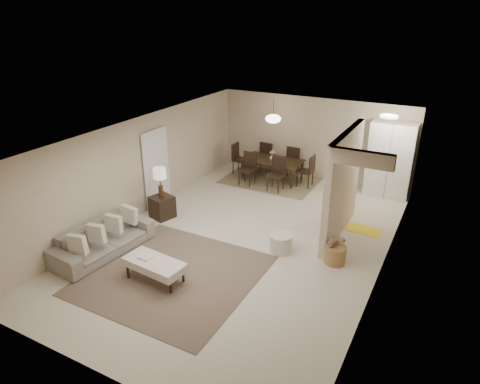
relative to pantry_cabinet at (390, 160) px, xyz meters
The scene contains 22 objects.
floor 4.88m from the pantry_cabinet, 119.52° to the right, with size 9.00×9.00×0.00m, color beige.
ceiling 4.98m from the pantry_cabinet, 119.52° to the right, with size 9.00×9.00×0.00m, color white.
back_wall 2.38m from the pantry_cabinet, behind, with size 6.00×6.00×0.00m, color #C4B094.
left_wall 6.77m from the pantry_cabinet, 142.20° to the right, with size 9.00×9.00×0.00m, color #C4B094.
right_wall 4.21m from the pantry_cabinet, 81.10° to the right, with size 9.00×9.00×0.00m, color #C4B094.
partition 2.96m from the pantry_cabinet, 100.74° to the right, with size 0.15×2.50×2.50m, color #C4B094.
doorway 6.40m from the pantry_cabinet, 146.29° to the right, with size 0.04×0.90×2.04m, color black.
pantry_cabinet is the anchor object (origin of this frame).
flush_light 1.70m from the pantry_cabinet, 93.01° to the right, with size 0.44×0.44×0.05m, color white.
living_rug 6.88m from the pantry_cabinet, 115.96° to the right, with size 3.20×3.20×0.01m, color brown.
sofa 7.80m from the pantry_cabinet, 128.15° to the right, with size 0.88×2.26×0.66m, color gray.
ottoman_bench 7.19m from the pantry_cabinet, 116.35° to the right, with size 1.28×0.68×0.44m.
side_table 6.34m from the pantry_cabinet, 139.05° to the right, with size 0.51×0.51×0.56m, color black.
table_lamp 6.29m from the pantry_cabinet, 139.05° to the right, with size 0.32×0.32×0.76m.
round_pouf 4.57m from the pantry_cabinet, 108.71° to the right, with size 0.51×0.51×0.40m, color beige.
wicker_basket 4.25m from the pantry_cabinet, 93.58° to the right, with size 0.45×0.45×0.38m, color #99663D.
dining_rug 3.55m from the pantry_cabinet, behind, with size 2.80×2.10×0.01m, color #776949.
dining_table 3.47m from the pantry_cabinet, behind, with size 1.82×1.02×0.64m, color black.
dining_chairs 3.44m from the pantry_cabinet, behind, with size 2.64×1.93×0.98m.
vase 3.40m from the pantry_cabinet, behind, with size 0.16×0.16×0.17m, color white.
yellow_mat 2.65m from the pantry_cabinet, 91.09° to the right, with size 0.80×0.49×0.01m, color yellow.
pendant_light 3.50m from the pantry_cabinet, behind, with size 0.46×0.46×0.71m.
Camera 1 is at (3.92, -7.69, 4.91)m, focal length 32.00 mm.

